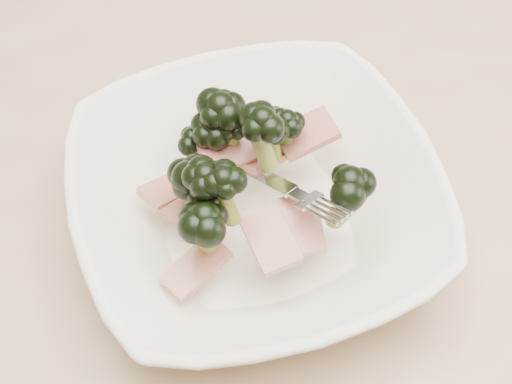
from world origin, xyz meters
TOP-DOWN VIEW (x-y plane):
  - dining_table at (0.00, 0.00)m, footprint 1.20×0.80m
  - broccoli_dish at (-0.12, -0.06)m, footprint 0.34×0.34m

SIDE VIEW (x-z plane):
  - dining_table at x=0.00m, z-range 0.28..1.03m
  - broccoli_dish at x=-0.12m, z-range 0.73..0.85m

